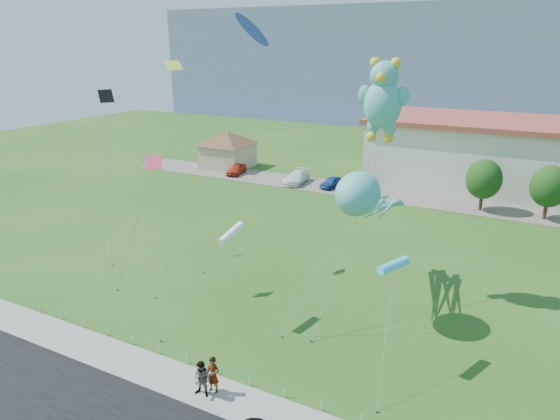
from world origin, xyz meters
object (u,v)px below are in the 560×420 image
at_px(pedestrian_right, 202,379).
at_px(parked_car_white, 297,177).
at_px(parked_car_blue, 332,182).
at_px(parked_car_black, 359,183).
at_px(parked_car_red, 236,169).
at_px(pedestrian_left, 213,375).
at_px(octopus_kite, 364,200).
at_px(teddy_bear_kite, 383,98).
at_px(pavilion, 227,146).

relative_size(pedestrian_right, parked_car_white, 0.37).
bearing_deg(parked_car_blue, parked_car_black, 22.04).
xyz_separation_m(pedestrian_right, parked_car_black, (-5.17, 38.60, -0.25)).
bearing_deg(parked_car_red, pedestrian_left, -67.73).
height_order(pedestrian_right, octopus_kite, octopus_kite).
xyz_separation_m(pedestrian_right, teddy_bear_kite, (3.67, 15.61, 12.27)).
bearing_deg(octopus_kite, parked_car_white, 123.48).
bearing_deg(parked_car_blue, teddy_bear_kite, -50.32).
bearing_deg(octopus_kite, pavilion, 135.39).
bearing_deg(pedestrian_right, parked_car_white, 105.41).
relative_size(parked_car_blue, teddy_bear_kite, 0.24).
relative_size(parked_car_white, octopus_kite, 0.45).
bearing_deg(parked_car_black, parked_car_white, 177.71).
bearing_deg(teddy_bear_kite, parked_car_blue, 118.34).
height_order(pedestrian_right, parked_car_blue, pedestrian_right).
bearing_deg(teddy_bear_kite, pedestrian_right, -103.22).
height_order(pedestrian_left, parked_car_white, pedestrian_left).
bearing_deg(pavilion, parked_car_white, -15.24).
bearing_deg(pavilion, pedestrian_right, -58.32).
relative_size(pavilion, parked_car_white, 1.79).
xyz_separation_m(parked_car_red, parked_car_blue, (13.65, -0.09, -0.05)).
relative_size(parked_car_red, parked_car_black, 0.88).
height_order(pavilion, parked_car_blue, pavilion).
distance_m(pavilion, parked_car_white, 13.04).
relative_size(pavilion, teddy_bear_kite, 0.58).
bearing_deg(parked_car_white, parked_car_blue, -1.37).
xyz_separation_m(pedestrian_left, parked_car_black, (-5.46, 38.08, -0.26)).
bearing_deg(pedestrian_left, parked_car_white, 107.09).
bearing_deg(pedestrian_left, parked_car_blue, 100.51).
height_order(pavilion, pedestrian_left, pavilion).
bearing_deg(parked_car_white, parked_car_black, 1.97).
distance_m(pavilion, parked_car_black, 20.51).
xyz_separation_m(parked_car_white, octopus_kite, (16.84, -25.47, 6.59)).
distance_m(parked_car_red, parked_car_black, 16.89).
height_order(parked_car_red, parked_car_white, parked_car_white).
xyz_separation_m(pavilion, octopus_kite, (29.24, -28.85, 4.37)).
bearing_deg(pedestrian_right, parked_car_red, 116.49).
xyz_separation_m(parked_car_red, parked_car_black, (16.88, 0.52, 0.07)).
relative_size(parked_car_red, octopus_kite, 0.35).
bearing_deg(teddy_bear_kite, parked_car_red, 138.87).
bearing_deg(parked_car_black, parked_car_red, 173.46).
xyz_separation_m(pavilion, pedestrian_right, (25.40, -41.15, -1.96)).
distance_m(parked_car_white, parked_car_black, 7.88).
xyz_separation_m(parked_car_red, octopus_kite, (25.89, -25.77, 6.66)).
height_order(pedestrian_left, parked_car_blue, pedestrian_left).
distance_m(parked_car_white, teddy_bear_kite, 30.43).
bearing_deg(octopus_kite, teddy_bear_kite, 92.99).
height_order(pedestrian_right, parked_car_red, pedestrian_right).
relative_size(pedestrian_right, teddy_bear_kite, 0.12).
distance_m(octopus_kite, teddy_bear_kite, 6.79).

